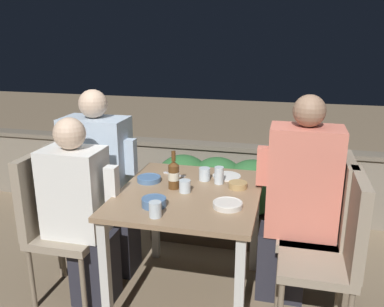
{
  "coord_description": "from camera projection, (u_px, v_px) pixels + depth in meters",
  "views": [
    {
      "loc": [
        0.56,
        -2.23,
        1.69
      ],
      "look_at": [
        0.0,
        0.07,
        0.97
      ],
      "focal_mm": 38.0,
      "sensor_mm": 36.0,
      "label": 1
    }
  ],
  "objects": [
    {
      "name": "fork_0",
      "position": [
        174.0,
        174.0,
        2.75
      ],
      "size": [
        0.17,
        0.07,
        0.01
      ],
      "color": "silver",
      "rests_on": "dining_table"
    },
    {
      "name": "planter_hedge",
      "position": [
        217.0,
        194.0,
        3.36
      ],
      "size": [
        1.05,
        0.47,
        0.71
      ],
      "color": "brown",
      "rests_on": "ground_plane"
    },
    {
      "name": "parapet_wall",
      "position": [
        224.0,
        178.0,
        3.86
      ],
      "size": [
        9.0,
        0.18,
        0.68
      ],
      "color": "gray",
      "rests_on": "ground_plane"
    },
    {
      "name": "bowl_2",
      "position": [
        149.0,
        179.0,
        2.63
      ],
      "size": [
        0.15,
        0.15,
        0.03
      ],
      "color": "#4C709E",
      "rests_on": "dining_table"
    },
    {
      "name": "beer_bottle",
      "position": [
        174.0,
        174.0,
        2.49
      ],
      "size": [
        0.07,
        0.07,
        0.24
      ],
      "color": "brown",
      "rests_on": "dining_table"
    },
    {
      "name": "glass_cup_0",
      "position": [
        185.0,
        186.0,
        2.45
      ],
      "size": [
        0.07,
        0.07,
        0.08
      ],
      "color": "silver",
      "rests_on": "dining_table"
    },
    {
      "name": "plate_0",
      "position": [
        227.0,
        176.0,
        2.72
      ],
      "size": [
        0.19,
        0.19,
        0.01
      ],
      "color": "white",
      "rests_on": "dining_table"
    },
    {
      "name": "bowl_0",
      "position": [
        154.0,
        202.0,
        2.25
      ],
      "size": [
        0.14,
        0.14,
        0.05
      ],
      "color": "#4C709E",
      "rests_on": "dining_table"
    },
    {
      "name": "bowl_1",
      "position": [
        228.0,
        204.0,
        2.24
      ],
      "size": [
        0.17,
        0.17,
        0.03
      ],
      "color": "silver",
      "rests_on": "dining_table"
    },
    {
      "name": "glass_cup_1",
      "position": [
        155.0,
        209.0,
        2.12
      ],
      "size": [
        0.07,
        0.07,
        0.08
      ],
      "color": "silver",
      "rests_on": "dining_table"
    },
    {
      "name": "person_coral_top",
      "position": [
        297.0,
        201.0,
        2.52
      ],
      "size": [
        0.5,
        0.26,
        1.34
      ],
      "color": "#282833",
      "rests_on": "ground_plane"
    },
    {
      "name": "glass_cup_3",
      "position": [
        219.0,
        175.0,
        2.58
      ],
      "size": [
        0.06,
        0.06,
        0.11
      ],
      "color": "silver",
      "rests_on": "dining_table"
    },
    {
      "name": "chair_right_far",
      "position": [
        329.0,
        219.0,
        2.5
      ],
      "size": [
        0.42,
        0.41,
        0.97
      ],
      "color": "gray",
      "rests_on": "ground_plane"
    },
    {
      "name": "person_blue_shirt",
      "position": [
        103.0,
        184.0,
        2.83
      ],
      "size": [
        0.5,
        0.26,
        1.32
      ],
      "color": "#282833",
      "rests_on": "ground_plane"
    },
    {
      "name": "chair_left_near",
      "position": [
        53.0,
        214.0,
        2.56
      ],
      "size": [
        0.42,
        0.41,
        0.97
      ],
      "color": "gray",
      "rests_on": "ground_plane"
    },
    {
      "name": "glass_cup_2",
      "position": [
        204.0,
        174.0,
        2.65
      ],
      "size": [
        0.07,
        0.07,
        0.08
      ],
      "color": "silver",
      "rests_on": "dining_table"
    },
    {
      "name": "chair_left_far",
      "position": [
        78.0,
        193.0,
        2.9
      ],
      "size": [
        0.42,
        0.41,
        0.97
      ],
      "color": "gray",
      "rests_on": "ground_plane"
    },
    {
      "name": "person_white_polo",
      "position": [
        82.0,
        213.0,
        2.51
      ],
      "size": [
        0.47,
        0.26,
        1.21
      ],
      "color": "#282833",
      "rests_on": "ground_plane"
    },
    {
      "name": "bowl_3",
      "position": [
        238.0,
        185.0,
        2.52
      ],
      "size": [
        0.12,
        0.12,
        0.04
      ],
      "color": "tan",
      "rests_on": "dining_table"
    },
    {
      "name": "ground_plane",
      "position": [
        189.0,
        297.0,
        2.69
      ],
      "size": [
        16.0,
        16.0,
        0.0
      ],
      "primitive_type": "plane",
      "color": "#847056"
    },
    {
      "name": "chair_right_near",
      "position": [
        337.0,
        244.0,
        2.2
      ],
      "size": [
        0.42,
        0.41,
        0.97
      ],
      "color": "gray",
      "rests_on": "ground_plane"
    },
    {
      "name": "dining_table",
      "position": [
        189.0,
        207.0,
        2.5
      ],
      "size": [
        0.85,
        0.96,
        0.75
      ],
      "color": "#937556",
      "rests_on": "ground_plane"
    }
  ]
}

